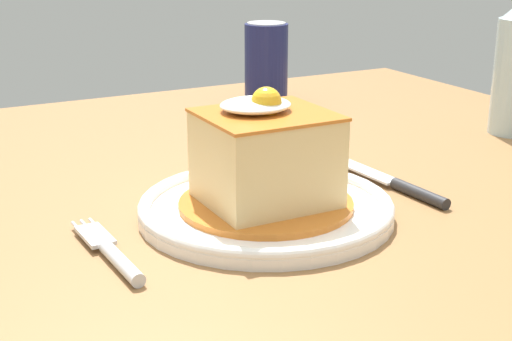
{
  "coord_description": "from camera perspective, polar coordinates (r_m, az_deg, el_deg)",
  "views": [
    {
      "loc": [
        -0.26,
        -0.69,
        1.01
      ],
      "look_at": [
        0.06,
        -0.09,
        0.78
      ],
      "focal_mm": 52.35,
      "sensor_mm": 36.0,
      "label": 1
    }
  ],
  "objects": [
    {
      "name": "soda_can",
      "position": [
        1.15,
        0.78,
        8.17
      ],
      "size": [
        0.07,
        0.07,
        0.12
      ],
      "color": "#191E51",
      "rests_on": "dining_table"
    },
    {
      "name": "sandwich_meal",
      "position": [
        0.69,
        0.75,
        0.75
      ],
      "size": [
        0.16,
        0.16,
        0.11
      ],
      "color": "#C66B23",
      "rests_on": "main_plate"
    },
    {
      "name": "dining_table",
      "position": [
        0.82,
        -6.79,
        -8.49
      ],
      "size": [
        1.27,
        0.93,
        0.74
      ],
      "color": "olive",
      "rests_on": "ground_plane"
    },
    {
      "name": "fork",
      "position": [
        0.63,
        -10.92,
        -6.25
      ],
      "size": [
        0.02,
        0.14,
        0.01
      ],
      "color": "silver",
      "rests_on": "dining_table"
    },
    {
      "name": "knife",
      "position": [
        0.78,
        11.21,
        -1.23
      ],
      "size": [
        0.03,
        0.17,
        0.01
      ],
      "color": "#262628",
      "rests_on": "dining_table"
    },
    {
      "name": "main_plate",
      "position": [
        0.7,
        0.76,
        -2.84
      ],
      "size": [
        0.24,
        0.24,
        0.02
      ],
      "color": "white",
      "rests_on": "dining_table"
    }
  ]
}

